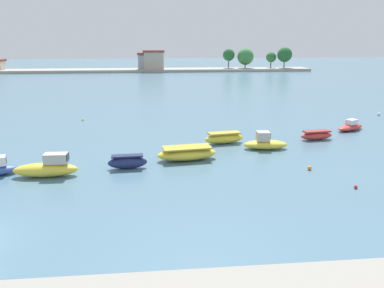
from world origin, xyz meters
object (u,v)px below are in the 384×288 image
at_px(mooring_buoy_0, 379,114).
at_px(mooring_buoy_2, 356,187).
at_px(mooring_buoy_3, 83,120).
at_px(moored_boat_5, 224,138).
at_px(moored_boat_2, 47,168).
at_px(moored_boat_6, 265,143).
at_px(moored_boat_7, 316,135).
at_px(moored_boat_4, 187,154).
at_px(mooring_buoy_1, 310,168).
at_px(moored_boat_8, 350,127).
at_px(moored_boat_3, 128,162).

distance_m(mooring_buoy_0, mooring_buoy_2, 30.41).
distance_m(mooring_buoy_2, mooring_buoy_3, 35.01).
xyz_separation_m(moored_boat_5, mooring_buoy_2, (7.23, -12.87, -0.43)).
relative_size(moored_boat_2, moored_boat_6, 1.15).
height_order(moored_boat_7, mooring_buoy_0, moored_boat_7).
relative_size(moored_boat_5, mooring_buoy_3, 16.94).
height_order(moored_boat_4, mooring_buoy_2, moored_boat_4).
distance_m(moored_boat_5, moored_boat_6, 4.34).
distance_m(mooring_buoy_1, mooring_buoy_3, 30.84).
bearing_deg(mooring_buoy_3, moored_boat_8, -14.96).
bearing_deg(moored_boat_3, moored_boat_8, 20.43).
height_order(moored_boat_5, moored_boat_8, moored_boat_8).
distance_m(moored_boat_6, mooring_buoy_1, 6.61).
distance_m(moored_boat_8, mooring_buoy_2, 19.12).
relative_size(mooring_buoy_2, mooring_buoy_3, 1.04).
relative_size(mooring_buoy_0, mooring_buoy_2, 1.61).
xyz_separation_m(moored_boat_2, moored_boat_5, (15.43, 8.17, -0.11)).
relative_size(moored_boat_4, moored_boat_5, 1.29).
distance_m(moored_boat_3, moored_boat_7, 20.78).
xyz_separation_m(moored_boat_3, moored_boat_8, (25.19, 11.11, -0.12)).
bearing_deg(moored_boat_4, mooring_buoy_0, 24.04).
xyz_separation_m(moored_boat_8, mooring_buoy_0, (8.48, 8.08, -0.23)).
bearing_deg(moored_boat_6, mooring_buoy_0, 39.09).
relative_size(moored_boat_3, moored_boat_6, 0.75).
distance_m(moored_boat_8, mooring_buoy_0, 11.71).
height_order(moored_boat_5, mooring_buoy_2, moored_boat_5).
height_order(moored_boat_5, moored_boat_7, moored_boat_5).
height_order(moored_boat_7, mooring_buoy_1, moored_boat_7).
xyz_separation_m(moored_boat_7, mooring_buoy_0, (14.26, 11.80, -0.26)).
height_order(moored_boat_5, moored_boat_6, moored_boat_6).
bearing_deg(mooring_buoy_1, moored_boat_8, 51.33).
xyz_separation_m(moored_boat_2, mooring_buoy_3, (-1.09, 21.02, -0.55)).
xyz_separation_m(moored_boat_6, mooring_buoy_1, (1.91, -6.31, -0.41)).
relative_size(moored_boat_2, mooring_buoy_3, 19.68).
bearing_deg(mooring_buoy_2, moored_boat_7, 77.98).
bearing_deg(mooring_buoy_2, mooring_buoy_0, 55.78).
bearing_deg(mooring_buoy_0, moored_boat_5, -153.22).
bearing_deg(moored_boat_5, moored_boat_8, 5.56).
bearing_deg(moored_boat_7, mooring_buoy_0, 32.65).
bearing_deg(mooring_buoy_0, moored_boat_4, -148.73).
xyz_separation_m(moored_boat_8, mooring_buoy_2, (-8.62, -17.07, -0.31)).
bearing_deg(mooring_buoy_3, mooring_buoy_0, -0.81).
bearing_deg(mooring_buoy_2, mooring_buoy_1, 112.49).
relative_size(moored_boat_3, moored_boat_5, 0.76).
xyz_separation_m(moored_boat_4, moored_boat_7, (14.34, 5.57, -0.12)).
bearing_deg(mooring_buoy_2, moored_boat_8, 63.21).
bearing_deg(moored_boat_7, moored_boat_3, -166.13).
distance_m(moored_boat_5, mooring_buoy_2, 14.77).
bearing_deg(mooring_buoy_1, moored_boat_7, 63.62).
distance_m(moored_boat_3, mooring_buoy_3, 21.03).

